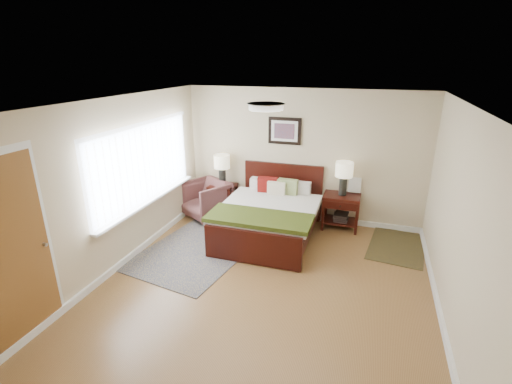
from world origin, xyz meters
The scene contains 18 objects.
floor centered at (0.00, 0.00, 0.00)m, with size 5.00×5.00×0.00m, color brown.
back_wall centered at (0.00, 2.50, 1.25)m, with size 4.50×0.04×2.50m, color #C2AB8D.
front_wall centered at (0.00, -2.50, 1.25)m, with size 4.50×0.04×2.50m, color #C2AB8D.
left_wall centered at (-2.25, 0.00, 1.25)m, with size 0.04×5.00×2.50m, color #C2AB8D.
right_wall centered at (2.25, 0.00, 1.25)m, with size 0.04×5.00×2.50m, color #C2AB8D.
ceiling centered at (0.00, 0.00, 2.50)m, with size 4.50×5.00×0.02m, color white.
window centered at (-2.20, 0.70, 1.38)m, with size 0.11×2.72×1.32m.
door centered at (-2.23, -1.75, 1.07)m, with size 0.06×1.00×2.18m.
ceil_fixture centered at (0.00, 0.00, 2.47)m, with size 0.44×0.44×0.08m.
bed centered at (-0.35, 1.52, 0.50)m, with size 1.66×2.00×1.08m.
wall_art centered at (-0.35, 2.47, 1.72)m, with size 0.62×0.05×0.50m.
nightstand_left centered at (-1.55, 2.25, 0.48)m, with size 0.51×0.46×0.60m.
nightstand_right centered at (0.80, 2.26, 0.40)m, with size 0.66×0.49×0.65m.
lamp_left centered at (-1.55, 2.27, 1.02)m, with size 0.31×0.31×0.61m.
lamp_right centered at (0.80, 2.27, 1.07)m, with size 0.31×0.31×0.61m.
armchair centered at (-1.80, 2.00, 0.36)m, with size 0.78×0.80×0.73m, color brown.
rug_persian centered at (-1.35, 0.66, 0.01)m, with size 1.55×2.18×0.01m, color #0D1441.
rug_navy centered at (1.80, 1.80, 0.01)m, with size 0.86×1.30×0.01m, color black.
Camera 1 is at (1.22, -4.22, 2.99)m, focal length 26.00 mm.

